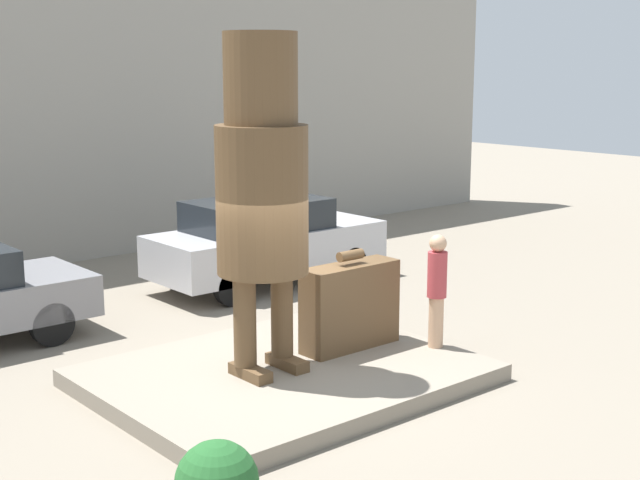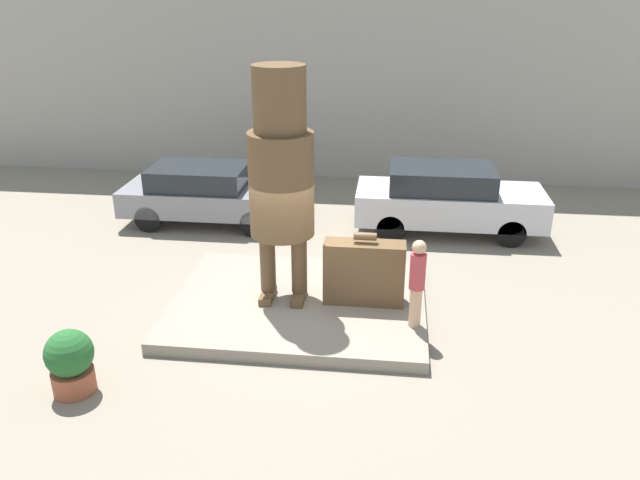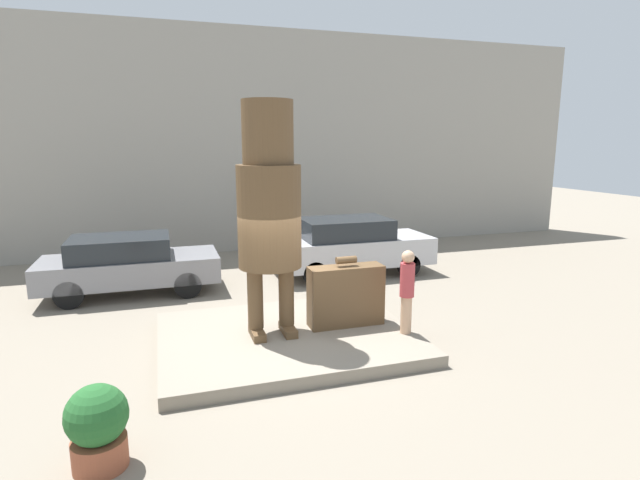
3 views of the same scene
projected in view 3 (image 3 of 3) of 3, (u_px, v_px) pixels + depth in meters
ground_plane at (287, 343)px, 9.61m from camera, size 60.00×60.00×0.00m
pedestal at (287, 338)px, 9.59m from camera, size 4.75×3.78×0.23m
building_backdrop at (223, 142)px, 17.22m from camera, size 28.00×0.60×7.61m
statue_figure at (269, 202)px, 9.03m from camera, size 1.17×1.17×4.32m
giant_suitcase at (346, 295)px, 9.86m from camera, size 1.49×0.47×1.40m
tourist at (407, 288)px, 9.37m from camera, size 0.27×0.27×1.61m
parked_car_grey at (128, 263)px, 12.58m from camera, size 4.31×1.79×1.50m
parked_car_silver at (351, 245)px, 14.48m from camera, size 4.55×1.81×1.65m
planter_pot at (98, 426)px, 5.86m from camera, size 0.73×0.73×1.04m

